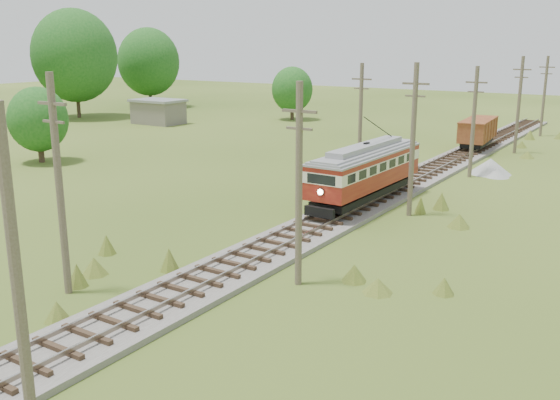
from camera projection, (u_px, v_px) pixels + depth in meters
The scene contains 17 objects.
railbed_main at pixel (380, 195), 41.51m from camera, with size 3.60×96.00×0.57m.
streetcar at pixel (366, 168), 38.96m from camera, with size 2.82×11.36×5.17m.
gondola at pixel (478, 131), 59.41m from camera, with size 3.03×7.61×2.47m.
gravel_pile at pixel (491, 167), 48.94m from camera, with size 3.38×3.59×1.23m.
utility_pole_r_1 at pixel (17, 282), 15.23m from camera, with size 0.30×0.30×8.80m.
utility_pole_r_2 at pixel (299, 184), 25.71m from camera, with size 1.60×0.30×8.60m.
utility_pole_r_3 at pixel (413, 139), 36.30m from camera, with size 1.60×0.30×9.00m.
utility_pole_r_4 at pixel (474, 121), 47.06m from camera, with size 1.60×0.30×8.40m.
utility_pole_r_5 at pixel (519, 104), 57.38m from camera, with size 1.60×0.30×8.90m.
utility_pole_r_6 at pixel (544, 95), 68.09m from camera, with size 1.60×0.30×8.70m.
utility_pole_l_a at pixel (59, 184), 24.72m from camera, with size 1.60×0.30×9.00m.
utility_pole_l_b at pixel (360, 119), 47.73m from camera, with size 1.60×0.30×8.60m.
tree_left_4 at pixel (74, 56), 84.20m from camera, with size 11.34×11.34×14.61m.
tree_left_5 at pixel (149, 62), 98.59m from camera, with size 9.66×9.66×12.44m.
tree_mid_a at pixel (292, 89), 82.99m from camera, with size 5.46×5.46×7.03m.
tree_mid_c at pixel (38, 119), 53.17m from camera, with size 5.04×5.04×6.49m.
shed at pixel (158, 111), 79.32m from camera, with size 6.40×4.40×3.10m.
Camera 1 is at (16.26, -3.50, 10.07)m, focal length 40.00 mm.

